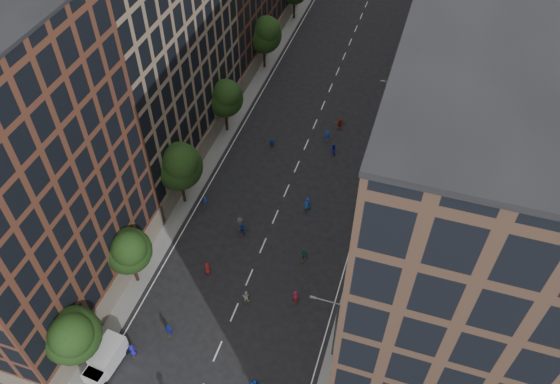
# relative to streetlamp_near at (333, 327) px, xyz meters

# --- Properties ---
(ground) EXTENTS (240.00, 240.00, 0.00)m
(ground) POSITION_rel_streetlamp_near_xyz_m (-10.37, 28.00, -5.17)
(ground) COLOR black
(ground) RESTS_ON ground
(sidewalk_left) EXTENTS (4.00, 105.00, 0.15)m
(sidewalk_left) POSITION_rel_streetlamp_near_xyz_m (-22.37, 35.50, -5.09)
(sidewalk_left) COLOR slate
(sidewalk_left) RESTS_ON ground
(sidewalk_right) EXTENTS (4.00, 105.00, 0.15)m
(sidewalk_right) POSITION_rel_streetlamp_near_xyz_m (1.63, 35.50, -5.09)
(sidewalk_right) COLOR slate
(sidewalk_right) RESTS_ON ground
(bldg_left_a) EXTENTS (14.00, 22.00, 30.00)m
(bldg_left_a) POSITION_rel_streetlamp_near_xyz_m (-29.37, -1.00, 9.83)
(bldg_left_a) COLOR #572F21
(bldg_left_a) RESTS_ON ground
(bldg_left_b) EXTENTS (14.00, 26.00, 34.00)m
(bldg_left_b) POSITION_rel_streetlamp_near_xyz_m (-29.37, 23.00, 11.83)
(bldg_left_b) COLOR #90765E
(bldg_left_b) RESTS_ON ground
(bldg_right_a) EXTENTS (14.00, 30.00, 36.00)m
(bldg_right_a) POSITION_rel_streetlamp_near_xyz_m (8.63, 3.00, 12.83)
(bldg_right_a) COLOR #473226
(bldg_right_a) RESTS_ON ground
(bldg_right_b) EXTENTS (14.00, 28.00, 33.00)m
(bldg_right_b) POSITION_rel_streetlamp_near_xyz_m (8.63, 32.00, 11.33)
(bldg_right_b) COLOR #6F655C
(bldg_right_b) RESTS_ON ground
(tree_left_0) EXTENTS (5.20, 5.20, 8.83)m
(tree_left_0) POSITION_rel_streetlamp_near_xyz_m (-21.38, -8.15, 0.79)
(tree_left_0) COLOR black
(tree_left_0) RESTS_ON ground
(tree_left_1) EXTENTS (4.80, 4.80, 8.21)m
(tree_left_1) POSITION_rel_streetlamp_near_xyz_m (-21.39, 1.86, 0.38)
(tree_left_1) COLOR black
(tree_left_1) RESTS_ON ground
(tree_left_2) EXTENTS (5.60, 5.60, 9.45)m
(tree_left_2) POSITION_rel_streetlamp_near_xyz_m (-21.36, 13.83, 1.19)
(tree_left_2) COLOR black
(tree_left_2) RESTS_ON ground
(tree_left_3) EXTENTS (5.00, 5.00, 8.58)m
(tree_left_3) POSITION_rel_streetlamp_near_xyz_m (-21.38, 27.85, 0.65)
(tree_left_3) COLOR black
(tree_left_3) RESTS_ON ground
(tree_left_4) EXTENTS (5.40, 5.40, 9.08)m
(tree_left_4) POSITION_rel_streetlamp_near_xyz_m (-21.37, 43.84, 0.93)
(tree_left_4) COLOR black
(tree_left_4) RESTS_ON ground
(tree_right_a) EXTENTS (5.00, 5.00, 8.39)m
(tree_right_a) POSITION_rel_streetlamp_near_xyz_m (1.02, 35.85, 0.46)
(tree_right_a) COLOR black
(tree_right_a) RESTS_ON ground
(tree_right_b) EXTENTS (5.20, 5.20, 8.83)m
(tree_right_b) POSITION_rel_streetlamp_near_xyz_m (1.02, 55.85, 0.79)
(tree_right_b) COLOR black
(tree_right_b) RESTS_ON ground
(streetlamp_near) EXTENTS (2.64, 0.22, 9.06)m
(streetlamp_near) POSITION_rel_streetlamp_near_xyz_m (0.00, 0.00, 0.00)
(streetlamp_near) COLOR #595B60
(streetlamp_near) RESTS_ON ground
(streetlamp_far) EXTENTS (2.64, 0.22, 9.06)m
(streetlamp_far) POSITION_rel_streetlamp_near_xyz_m (0.00, 33.00, 0.00)
(streetlamp_far) COLOR #595B60
(streetlamp_far) RESTS_ON ground
(cargo_van) EXTENTS (2.58, 4.80, 2.46)m
(cargo_van) POSITION_rel_streetlamp_near_xyz_m (-19.66, -7.47, -3.87)
(cargo_van) COLOR silver
(cargo_van) RESTS_ON ground
(skater_0) EXTENTS (0.86, 0.71, 1.52)m
(skater_0) POSITION_rel_streetlamp_near_xyz_m (-17.93, -5.73, -4.41)
(skater_0) COLOR #1715B1
(skater_0) RESTS_ON ground
(skater_4) EXTENTS (0.97, 0.45, 1.62)m
(skater_4) POSITION_rel_streetlamp_near_xyz_m (-15.53, -2.73, -4.36)
(skater_4) COLOR #1627B9
(skater_4) RESTS_ON ground
(skater_6) EXTENTS (0.88, 0.75, 1.53)m
(skater_6) POSITION_rel_streetlamp_near_xyz_m (-14.84, 5.24, -4.40)
(skater_6) COLOR #A7221B
(skater_6) RESTS_ON ground
(skater_7) EXTENTS (0.76, 0.59, 1.86)m
(skater_7) POSITION_rel_streetlamp_near_xyz_m (-4.79, 4.57, -4.24)
(skater_7) COLOR #A21B39
(skater_7) RESTS_ON ground
(skater_8) EXTENTS (0.78, 0.63, 1.52)m
(skater_8) POSITION_rel_streetlamp_near_xyz_m (-9.69, 3.19, -4.41)
(skater_8) COLOR silver
(skater_8) RESTS_ON ground
(skater_9) EXTENTS (1.30, 1.01, 1.78)m
(skater_9) POSITION_rel_streetlamp_near_xyz_m (-13.64, 12.06, -4.28)
(skater_9) COLOR #3F3E43
(skater_9) RESTS_ON ground
(skater_10) EXTENTS (1.08, 0.59, 1.75)m
(skater_10) POSITION_rel_streetlamp_near_xyz_m (-5.43, 9.99, -4.29)
(skater_10) COLOR #206C40
(skater_10) RESTS_ON ground
(skater_11) EXTENTS (1.49, 0.94, 1.54)m
(skater_11) POSITION_rel_streetlamp_near_xyz_m (-13.08, 11.44, -4.40)
(skater_11) COLOR navy
(skater_11) RESTS_ON ground
(skater_12) EXTENTS (0.95, 0.79, 1.67)m
(skater_12) POSITION_rel_streetlamp_near_xyz_m (-7.12, 17.40, -4.33)
(skater_12) COLOR #1646B5
(skater_12) RESTS_ON ground
(skater_13) EXTENTS (0.68, 0.55, 1.64)m
(skater_13) POSITION_rel_streetlamp_near_xyz_m (-18.87, 14.11, -4.35)
(skater_13) COLOR #143CA3
(skater_13) RESTS_ON ground
(skater_14) EXTENTS (0.93, 0.78, 1.68)m
(skater_14) POSITION_rel_streetlamp_near_xyz_m (-6.50, 27.65, -4.33)
(skater_14) COLOR #1519B2
(skater_14) RESTS_ON ground
(skater_15) EXTENTS (1.05, 0.65, 1.57)m
(skater_15) POSITION_rel_streetlamp_near_xyz_m (-7.92, 30.13, -4.38)
(skater_15) COLOR #1432A8
(skater_15) RESTS_ON ground
(skater_16) EXTENTS (0.98, 0.60, 1.56)m
(skater_16) POSITION_rel_streetlamp_near_xyz_m (-14.52, 26.37, -4.39)
(skater_16) COLOR blue
(skater_16) RESTS_ON ground
(skater_17) EXTENTS (1.63, 1.01, 1.67)m
(skater_17) POSITION_rel_streetlamp_near_xyz_m (-6.91, 33.08, -4.33)
(skater_17) COLOR #AE3A1D
(skater_17) RESTS_ON ground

